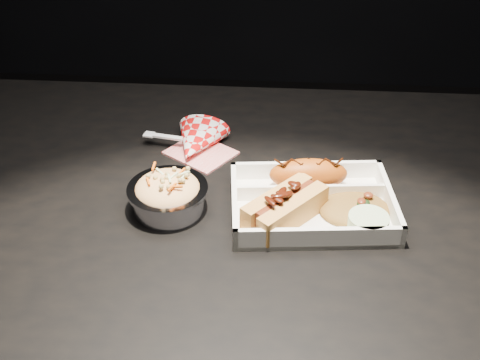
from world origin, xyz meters
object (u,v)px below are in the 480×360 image
food_tray (312,206)px  napkin_fork (196,143)px  foil_coleslaw_cup (168,193)px  dining_table (256,239)px  fried_pastry (308,174)px  hotdog (285,206)px

food_tray → napkin_fork: (-0.20, 0.17, 0.01)m
napkin_fork → foil_coleslaw_cup: bearing=-85.9°
food_tray → foil_coleslaw_cup: size_ratio=2.12×
dining_table → food_tray: bearing=-21.1°
dining_table → foil_coleslaw_cup: bearing=-162.1°
fried_pastry → foil_coleslaw_cup: 0.23m
fried_pastry → hotdog: 0.09m
food_tray → fried_pastry: (-0.01, 0.05, 0.02)m
napkin_fork → hotdog: bearing=-40.1°
hotdog → napkin_fork: bearing=80.9°
fried_pastry → food_tray: bearing=-84.5°
food_tray → foil_coleslaw_cup: 0.23m
dining_table → napkin_fork: bearing=131.3°
hotdog → fried_pastry: bearing=18.3°
hotdog → foil_coleslaw_cup: bearing=125.1°
dining_table → napkin_fork: size_ratio=6.67×
dining_table → foil_coleslaw_cup: 0.19m
foil_coleslaw_cup → napkin_fork: bearing=83.6°
hotdog → foil_coleslaw_cup: size_ratio=1.12×
hotdog → napkin_fork: 0.26m
food_tray → hotdog: hotdog is taller
hotdog → food_tray: bearing=-12.2°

